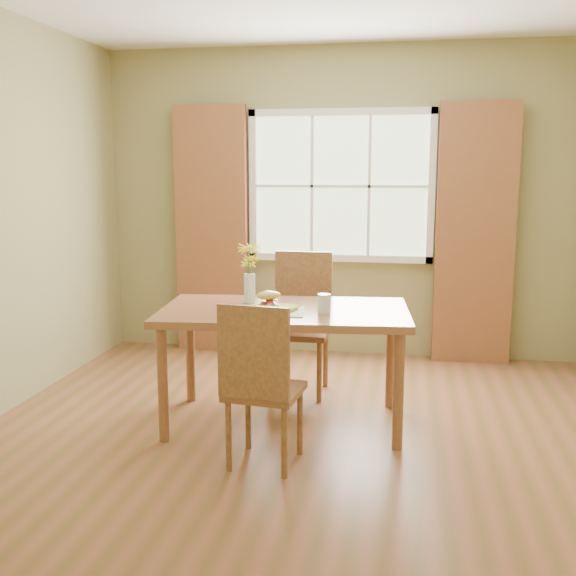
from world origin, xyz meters
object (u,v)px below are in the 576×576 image
Objects in this scene: chair_far at (301,315)px; chair_near at (260,379)px; water_glass at (324,304)px; flower_vase at (249,267)px; dining_table at (284,321)px; croissant_sandwich at (268,301)px.

chair_near is at bearing -89.68° from chair_far.
flower_vase is at bearing 153.25° from water_glass.
dining_table is at bearing 158.77° from water_glass.
water_glass is (0.34, 0.04, -0.02)m from croissant_sandwich.
croissant_sandwich is at bearing -94.45° from chair_far.
chair_near reaches higher than croissant_sandwich.
chair_near is 0.73m from water_glass.
chair_near is 2.40× the size of flower_vase.
chair_near is 1.03m from flower_vase.
croissant_sandwich is 0.39m from flower_vase.
dining_table is 1.73× the size of chair_near.
water_glass is 0.62m from flower_vase.
dining_table is 0.72m from chair_near.
chair_near is at bearing -110.05° from croissant_sandwich.
chair_near reaches higher than water_glass.
chair_near is at bearing -95.63° from dining_table.
chair_far is (0.00, 0.71, -0.12)m from dining_table.
flower_vase is (-0.27, -0.55, 0.44)m from chair_far.
chair_far is 0.90m from croissant_sandwich.
dining_table is 0.45m from flower_vase.
water_glass is (0.27, -0.81, 0.26)m from chair_far.
water_glass is at bearing -26.11° from dining_table.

